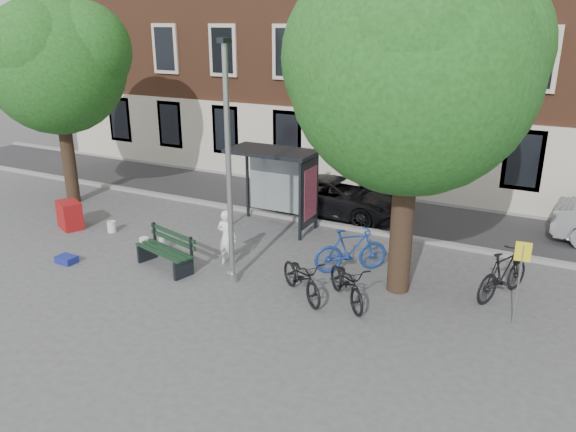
# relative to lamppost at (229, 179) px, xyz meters

# --- Properties ---
(ground) EXTENTS (90.00, 90.00, 0.00)m
(ground) POSITION_rel_lamppost_xyz_m (0.00, 0.00, -2.78)
(ground) COLOR #4C4C4F
(ground) RESTS_ON ground
(road) EXTENTS (40.00, 4.00, 0.01)m
(road) POSITION_rel_lamppost_xyz_m (0.00, 7.00, -2.78)
(road) COLOR #28282B
(road) RESTS_ON ground
(curb_near) EXTENTS (40.00, 0.25, 0.12)m
(curb_near) POSITION_rel_lamppost_xyz_m (0.00, 5.00, -2.72)
(curb_near) COLOR gray
(curb_near) RESTS_ON ground
(curb_far) EXTENTS (40.00, 0.25, 0.12)m
(curb_far) POSITION_rel_lamppost_xyz_m (0.00, 9.00, -2.72)
(curb_far) COLOR gray
(curb_far) RESTS_ON ground
(building_row) EXTENTS (30.00, 8.00, 14.00)m
(building_row) POSITION_rel_lamppost_xyz_m (0.00, 13.00, 4.22)
(building_row) COLOR brown
(building_row) RESTS_ON ground
(lamppost) EXTENTS (0.28, 0.35, 6.11)m
(lamppost) POSITION_rel_lamppost_xyz_m (0.00, 0.00, 0.00)
(lamppost) COLOR #9EA0A3
(lamppost) RESTS_ON ground
(tree_right) EXTENTS (5.76, 5.60, 8.20)m
(tree_right) POSITION_rel_lamppost_xyz_m (4.01, 1.38, 2.83)
(tree_right) COLOR black
(tree_right) RESTS_ON ground
(tree_left) EXTENTS (5.18, 4.86, 7.40)m
(tree_left) POSITION_rel_lamppost_xyz_m (-8.99, 2.88, 2.43)
(tree_left) COLOR black
(tree_left) RESTS_ON ground
(bus_shelter) EXTENTS (2.85, 1.45, 2.62)m
(bus_shelter) POSITION_rel_lamppost_xyz_m (-0.61, 4.11, -0.87)
(bus_shelter) COLOR #1E2328
(bus_shelter) RESTS_ON ground
(painter) EXTENTS (0.60, 0.41, 1.60)m
(painter) POSITION_rel_lamppost_xyz_m (-0.70, 0.84, -1.98)
(painter) COLOR white
(painter) RESTS_ON ground
(bench) EXTENTS (2.05, 1.12, 1.01)m
(bench) POSITION_rel_lamppost_xyz_m (-2.06, -0.13, -2.32)
(bench) COLOR #1E2328
(bench) RESTS_ON ground
(bike_a) EXTENTS (2.00, 1.78, 1.05)m
(bike_a) POSITION_rel_lamppost_xyz_m (2.00, 0.04, -2.26)
(bike_a) COLOR black
(bike_a) RESTS_ON ground
(bike_b) EXTENTS (1.94, 1.77, 1.23)m
(bike_b) POSITION_rel_lamppost_xyz_m (2.52, 2.00, -2.17)
(bike_b) COLOR navy
(bike_b) RESTS_ON ground
(bike_c) EXTENTS (1.88, 1.92, 1.05)m
(bike_c) POSITION_rel_lamppost_xyz_m (3.10, 0.26, -2.26)
(bike_c) COLOR black
(bike_c) RESTS_ON ground
(bike_d) EXTENTS (1.40, 2.13, 1.25)m
(bike_d) POSITION_rel_lamppost_xyz_m (6.38, 2.28, -2.16)
(bike_d) COLOR black
(bike_d) RESTS_ON ground
(car_dark) EXTENTS (4.75, 2.32, 1.30)m
(car_dark) POSITION_rel_lamppost_xyz_m (0.36, 6.20, -2.13)
(car_dark) COLOR black
(car_dark) RESTS_ON ground
(red_stand) EXTENTS (1.07, 0.92, 0.90)m
(red_stand) POSITION_rel_lamppost_xyz_m (-6.89, 0.92, -2.33)
(red_stand) COLOR maroon
(red_stand) RESTS_ON ground
(blue_crate) EXTENTS (0.56, 0.42, 0.20)m
(blue_crate) POSITION_rel_lamppost_xyz_m (-4.80, -1.17, -2.68)
(blue_crate) COLOR navy
(blue_crate) RESTS_ON ground
(bucket_a) EXTENTS (0.33, 0.33, 0.36)m
(bucket_a) POSITION_rel_lamppost_xyz_m (-3.00, 0.90, -2.60)
(bucket_a) COLOR silver
(bucket_a) RESTS_ON ground
(bucket_b) EXTENTS (0.34, 0.34, 0.36)m
(bucket_b) POSITION_rel_lamppost_xyz_m (-5.43, 1.26, -2.60)
(bucket_b) COLOR silver
(bucket_b) RESTS_ON ground
(bucket_c) EXTENTS (0.32, 0.32, 0.36)m
(bucket_c) POSITION_rel_lamppost_xyz_m (-3.52, 0.62, -2.60)
(bucket_c) COLOR white
(bucket_c) RESTS_ON ground
(notice_sign) EXTENTS (0.34, 0.06, 1.97)m
(notice_sign) POSITION_rel_lamppost_xyz_m (6.81, 1.08, -1.35)
(notice_sign) COLOR #9EA0A3
(notice_sign) RESTS_ON ground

